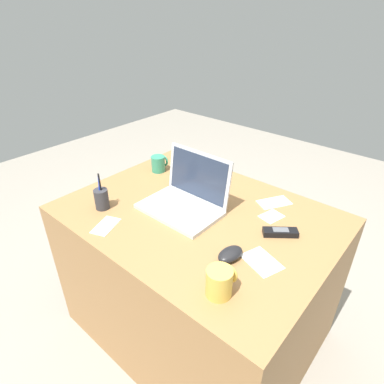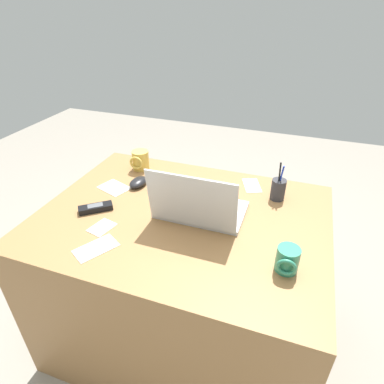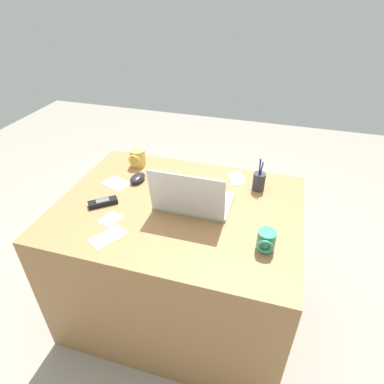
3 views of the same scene
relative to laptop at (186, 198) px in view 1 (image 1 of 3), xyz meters
name	(u,v)px [view 1 (image 1 of 3)]	position (x,y,z in m)	size (l,w,h in m)	color
ground_plane	(197,324)	(0.07, 0.00, -0.79)	(6.00, 6.00, 0.00)	gray
desk	(197,275)	(0.07, 0.00, -0.42)	(1.14, 0.86, 0.74)	#9E7042
laptop	(186,198)	(0.00, 0.00, 0.00)	(0.35, 0.26, 0.24)	silver
computer_mouse	(230,254)	(0.34, -0.14, -0.03)	(0.07, 0.11, 0.04)	black
coffee_mug_white	(220,282)	(0.41, -0.30, 0.00)	(0.08, 0.09, 0.10)	#E0BC4C
coffee_mug_tall	(159,164)	(-0.36, 0.18, -0.01)	(0.07, 0.09, 0.09)	#338C6B
cordless_phone	(280,232)	(0.41, 0.10, -0.04)	(0.13, 0.12, 0.03)	black
pen_holder	(102,199)	(-0.28, -0.24, 0.00)	(0.06, 0.06, 0.17)	#333338
paper_note_near_laptop	(106,226)	(-0.16, -0.32, -0.05)	(0.07, 0.13, 0.00)	white
paper_note_left	(274,202)	(0.28, 0.30, -0.05)	(0.08, 0.15, 0.00)	white
paper_note_right	(262,262)	(0.44, -0.09, -0.05)	(0.13, 0.10, 0.00)	white
paper_note_front	(272,216)	(0.32, 0.19, -0.05)	(0.07, 0.09, 0.00)	white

